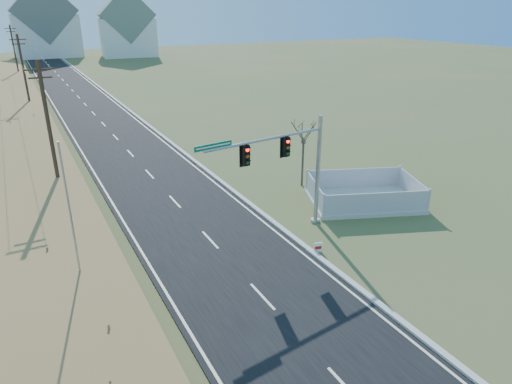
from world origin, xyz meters
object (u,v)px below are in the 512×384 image
at_px(fence_enclosure, 363,198).
at_px(flagpole, 75,239).
at_px(bare_tree, 304,131).
at_px(traffic_signal_mast, 294,164).
at_px(open_sign, 318,248).

xyz_separation_m(fence_enclosure, flagpole, (-17.97, -2.23, 2.56)).
distance_m(fence_enclosure, flagpole, 18.29).
bearing_deg(bare_tree, fence_enclosure, -67.48).
distance_m(traffic_signal_mast, flagpole, 11.80).
xyz_separation_m(fence_enclosure, open_sign, (-6.48, -4.01, 0.00)).
height_order(open_sign, flagpole, flagpole).
height_order(open_sign, bare_tree, bare_tree).
height_order(traffic_signal_mast, bare_tree, traffic_signal_mast).
height_order(fence_enclosure, flagpole, flagpole).
relative_size(traffic_signal_mast, flagpole, 1.13).
relative_size(open_sign, bare_tree, 0.11).
bearing_deg(open_sign, traffic_signal_mast, 99.11).
relative_size(fence_enclosure, bare_tree, 1.63).
bearing_deg(bare_tree, open_sign, -118.41).
xyz_separation_m(traffic_signal_mast, fence_enclosure, (6.29, 1.14, -3.75)).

